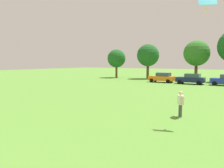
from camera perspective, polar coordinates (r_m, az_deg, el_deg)
name	(u,v)px	position (r m, az deg, el deg)	size (l,w,h in m)	color
ground_plane	(171,87)	(33.10, 14.68, -0.65)	(160.00, 160.00, 0.00)	#568C33
adult_bystander	(181,102)	(15.08, 17.03, -4.31)	(0.54, 0.70, 1.67)	#4C4C51
kite	(207,2)	(14.48, 23.03, 18.69)	(1.06, 0.74, 1.05)	#3FBFE5
parked_car_orange_0	(162,77)	(39.61, 12.59, 1.65)	(4.30, 2.02, 1.68)	orange
parked_car_navy_1	(191,79)	(37.84, 19.40, 1.28)	(4.30, 2.02, 1.68)	#141E4C
tree_far_left	(116,59)	(50.62, 1.15, 6.50)	(4.06, 4.06, 6.32)	brown
tree_left	(148,55)	(47.91, 9.14, 7.20)	(4.63, 4.63, 7.22)	brown
tree_right	(197,53)	(46.19, 20.72, 7.31)	(4.90, 4.90, 7.63)	brown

